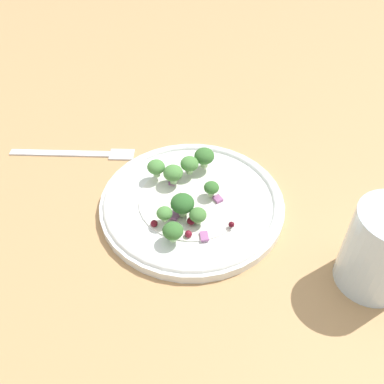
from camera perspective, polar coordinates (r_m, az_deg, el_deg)
ground_plane at (r=56.66cm, az=2.03°, el=-2.50°), size 180.00×180.00×2.00cm
plate at (r=55.10cm, az=0.00°, el=-1.37°), size 23.84×23.84×1.70cm
dressing_pool at (r=54.78cm, az=0.00°, el=-1.05°), size 13.82×13.82×0.20cm
broccoli_floret_0 at (r=48.96cm, az=-2.58°, el=-5.28°), size 2.44×2.44×2.47cm
broccoli_floret_1 at (r=53.86cm, az=2.81°, el=0.33°), size 1.96×1.96×1.99cm
broccoli_floret_2 at (r=50.79cm, az=-3.72°, el=-2.90°), size 1.92×1.92×1.95cm
broccoli_floret_3 at (r=56.41cm, az=-4.85°, el=3.33°), size 2.37×2.37×2.40cm
broccoli_floret_4 at (r=55.61cm, az=-2.55°, el=2.52°), size 2.60×2.60×2.63cm
broccoli_floret_5 at (r=56.69cm, az=-0.54°, el=3.70°), size 2.44×2.44×2.47cm
broccoli_floret_6 at (r=50.84cm, az=0.79°, el=-3.14°), size 2.10×2.10×2.13cm
broccoli_floret_7 at (r=57.74cm, az=1.66°, el=4.80°), size 2.75×2.75×2.78cm
broccoli_floret_8 at (r=51.41cm, az=-1.29°, el=-1.61°), size 2.92×2.92×2.95cm
cranberry_0 at (r=51.17cm, az=5.23°, el=-4.41°), size 0.73×0.73×0.73cm
cranberry_1 at (r=53.54cm, az=-2.11°, el=-1.36°), size 0.81×0.81×0.81cm
cranberry_2 at (r=51.23cm, az=-0.15°, el=-3.92°), size 0.98×0.98×0.98cm
cranberry_3 at (r=50.27cm, az=-0.48°, el=-5.67°), size 0.87×0.87×0.87cm
cranberry_4 at (r=58.24cm, az=-2.88°, el=3.05°), size 0.87×0.87×0.87cm
cranberry_5 at (r=51.62cm, az=-5.12°, el=-4.24°), size 0.89×0.89×0.89cm
onion_bit_0 at (r=57.86cm, az=-2.43°, el=2.47°), size 1.21×1.43×0.55cm
onion_bit_1 at (r=52.40cm, az=-2.50°, el=-3.22°), size 1.58×1.61×0.40cm
onion_bit_2 at (r=56.85cm, az=-2.71°, el=1.33°), size 1.15×1.15×0.58cm
onion_bit_3 at (r=54.23cm, az=-1.44°, el=-0.82°), size 1.68×1.65×0.44cm
onion_bit_4 at (r=50.34cm, az=1.65°, el=-5.96°), size 1.38×1.62×0.31cm
onion_bit_5 at (r=54.57cm, az=3.49°, el=-0.93°), size 1.02×1.22×0.39cm
fork at (r=65.76cm, az=-14.82°, el=5.09°), size 17.00×10.88×0.50cm
water_glass at (r=48.70cm, az=24.13°, el=-7.10°), size 7.67×7.67×10.28cm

